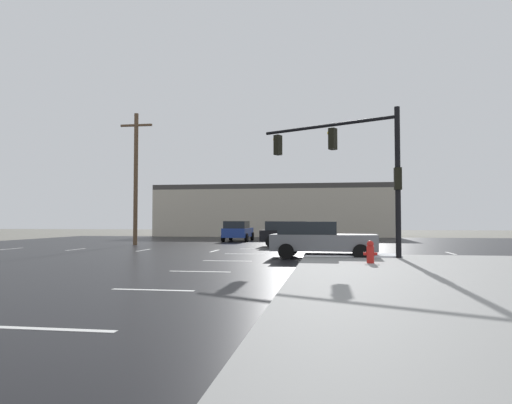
{
  "coord_description": "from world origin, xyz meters",
  "views": [
    {
      "loc": [
        4.08,
        -24.49,
        1.64
      ],
      "look_at": [
        -1.02,
        7.97,
        2.95
      ],
      "focal_mm": 32.93,
      "sensor_mm": 36.0,
      "label": 1
    }
  ],
  "objects_px": {
    "fire_hydrant": "(370,252)",
    "sedan_blue": "(238,231)",
    "traffic_signal_mast": "(356,159)",
    "utility_pole_far": "(136,176)",
    "sedan_black": "(294,233)",
    "sedan_grey": "(319,239)"
  },
  "relations": [
    {
      "from": "sedan_grey",
      "to": "fire_hydrant",
      "type": "bearing_deg",
      "value": -60.68
    },
    {
      "from": "utility_pole_far",
      "to": "sedan_grey",
      "type": "bearing_deg",
      "value": -36.65
    },
    {
      "from": "traffic_signal_mast",
      "to": "sedan_grey",
      "type": "distance_m",
      "value": 3.78
    },
    {
      "from": "traffic_signal_mast",
      "to": "sedan_black",
      "type": "height_order",
      "value": "traffic_signal_mast"
    },
    {
      "from": "fire_hydrant",
      "to": "utility_pole_far",
      "type": "bearing_deg",
      "value": 138.28
    },
    {
      "from": "sedan_black",
      "to": "traffic_signal_mast",
      "type": "bearing_deg",
      "value": -68.38
    },
    {
      "from": "traffic_signal_mast",
      "to": "fire_hydrant",
      "type": "relative_size",
      "value": 7.75
    },
    {
      "from": "traffic_signal_mast",
      "to": "sedan_blue",
      "type": "bearing_deg",
      "value": -35.82
    },
    {
      "from": "traffic_signal_mast",
      "to": "fire_hydrant",
      "type": "distance_m",
      "value": 5.07
    },
    {
      "from": "sedan_grey",
      "to": "sedan_black",
      "type": "xyz_separation_m",
      "value": [
        -1.73,
        8.71,
        0.0
      ]
    },
    {
      "from": "sedan_black",
      "to": "sedan_grey",
      "type": "bearing_deg",
      "value": -77.68
    },
    {
      "from": "sedan_blue",
      "to": "sedan_black",
      "type": "distance_m",
      "value": 8.78
    },
    {
      "from": "traffic_signal_mast",
      "to": "sedan_grey",
      "type": "relative_size",
      "value": 1.34
    },
    {
      "from": "sedan_blue",
      "to": "traffic_signal_mast",
      "type": "bearing_deg",
      "value": -153.5
    },
    {
      "from": "traffic_signal_mast",
      "to": "utility_pole_far",
      "type": "height_order",
      "value": "utility_pole_far"
    },
    {
      "from": "fire_hydrant",
      "to": "sedan_blue",
      "type": "xyz_separation_m",
      "value": [
        -8.6,
        19.4,
        0.32
      ]
    },
    {
      "from": "traffic_signal_mast",
      "to": "sedan_grey",
      "type": "bearing_deg",
      "value": 23.35
    },
    {
      "from": "fire_hydrant",
      "to": "traffic_signal_mast",
      "type": "bearing_deg",
      "value": 94.89
    },
    {
      "from": "sedan_black",
      "to": "utility_pole_far",
      "type": "relative_size",
      "value": 0.51
    },
    {
      "from": "sedan_grey",
      "to": "utility_pole_far",
      "type": "distance_m",
      "value": 15.94
    },
    {
      "from": "fire_hydrant",
      "to": "utility_pole_far",
      "type": "xyz_separation_m",
      "value": [
        -14.28,
        12.73,
        4.11
      ]
    },
    {
      "from": "sedan_grey",
      "to": "traffic_signal_mast",
      "type": "bearing_deg",
      "value": -2.1
    }
  ]
}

